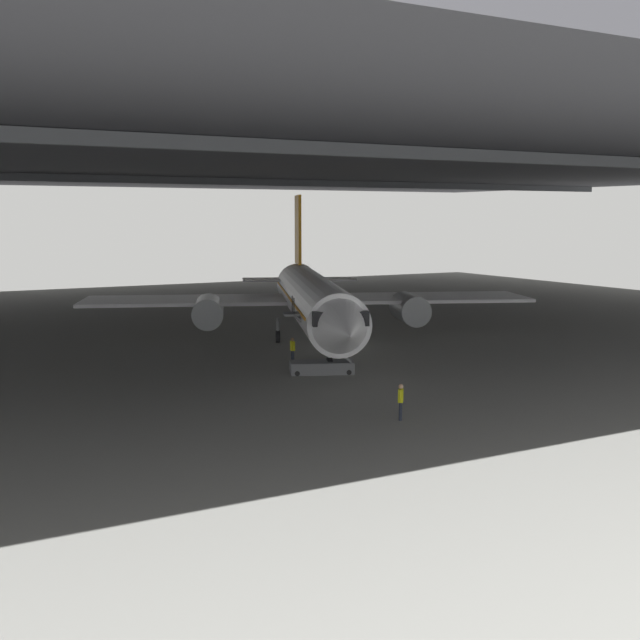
% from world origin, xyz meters
% --- Properties ---
extents(ground_plane, '(110.00, 110.00, 0.00)m').
position_xyz_m(ground_plane, '(0.00, 0.00, 0.00)').
color(ground_plane, gray).
extents(hangar_structure, '(121.00, 99.00, 14.29)m').
position_xyz_m(hangar_structure, '(-0.06, 13.74, 13.67)').
color(hangar_structure, '#4C4F54').
rests_on(hangar_structure, ground_plane).
extents(airplane_main, '(32.96, 33.05, 10.88)m').
position_xyz_m(airplane_main, '(-0.59, 0.75, 3.34)').
color(airplane_main, white).
rests_on(airplane_main, ground_plane).
extents(boarding_stairs, '(4.30, 2.82, 4.54)m').
position_xyz_m(boarding_stairs, '(-4.67, -7.93, 0.72)').
color(boarding_stairs, slate).
rests_on(boarding_stairs, ground_plane).
extents(crew_worker_near_nose, '(0.40, 0.44, 1.67)m').
position_xyz_m(crew_worker_near_nose, '(-6.66, -19.17, 0.95)').
color(crew_worker_near_nose, '#232838').
rests_on(crew_worker_near_nose, ground_plane).
extents(crew_worker_by_stairs, '(0.27, 0.55, 1.64)m').
position_xyz_m(crew_worker_by_stairs, '(-4.76, -4.39, 0.93)').
color(crew_worker_by_stairs, '#232838').
rests_on(crew_worker_by_stairs, ground_plane).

